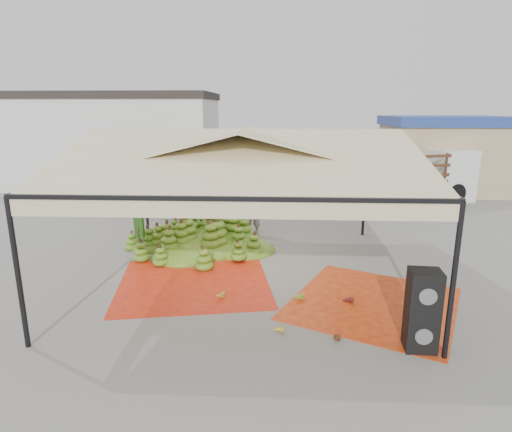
{
  "coord_description": "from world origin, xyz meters",
  "views": [
    {
      "loc": [
        0.83,
        -11.26,
        4.54
      ],
      "look_at": [
        0.2,
        1.5,
        1.3
      ],
      "focal_mm": 30.0,
      "sensor_mm": 36.0,
      "label": 1
    }
  ],
  "objects_px": {
    "vendor": "(252,209)",
    "truck_right": "(405,171)",
    "truck_left": "(195,176)",
    "banana_heap": "(202,232)",
    "speaker_stack": "(422,311)"
  },
  "relations": [
    {
      "from": "vendor",
      "to": "truck_right",
      "type": "xyz_separation_m",
      "value": [
        7.09,
        5.98,
        0.58
      ]
    },
    {
      "from": "truck_left",
      "to": "truck_right",
      "type": "relative_size",
      "value": 0.88
    },
    {
      "from": "banana_heap",
      "to": "speaker_stack",
      "type": "xyz_separation_m",
      "value": [
        5.24,
        -5.89,
        0.24
      ]
    },
    {
      "from": "banana_heap",
      "to": "vendor",
      "type": "bearing_deg",
      "value": 45.4
    },
    {
      "from": "speaker_stack",
      "to": "truck_right",
      "type": "distance_m",
      "value": 13.9
    },
    {
      "from": "truck_right",
      "to": "banana_heap",
      "type": "bearing_deg",
      "value": -160.62
    },
    {
      "from": "vendor",
      "to": "truck_right",
      "type": "height_order",
      "value": "truck_right"
    },
    {
      "from": "banana_heap",
      "to": "speaker_stack",
      "type": "distance_m",
      "value": 7.88
    },
    {
      "from": "speaker_stack",
      "to": "vendor",
      "type": "distance_m",
      "value": 8.33
    },
    {
      "from": "vendor",
      "to": "truck_left",
      "type": "bearing_deg",
      "value": -57.15
    },
    {
      "from": "speaker_stack",
      "to": "truck_left",
      "type": "height_order",
      "value": "truck_left"
    },
    {
      "from": "truck_left",
      "to": "truck_right",
      "type": "distance_m",
      "value": 10.15
    },
    {
      "from": "banana_heap",
      "to": "truck_right",
      "type": "height_order",
      "value": "truck_right"
    },
    {
      "from": "vendor",
      "to": "truck_right",
      "type": "bearing_deg",
      "value": -138.51
    },
    {
      "from": "truck_left",
      "to": "truck_right",
      "type": "bearing_deg",
      "value": -16.22
    }
  ]
}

